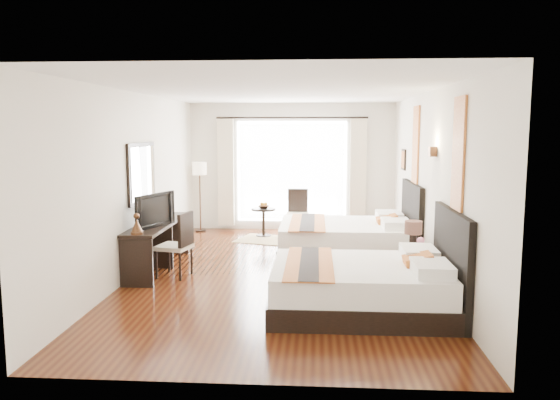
# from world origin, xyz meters

# --- Properties ---
(floor) EXTENTS (4.50, 7.50, 0.01)m
(floor) POSITION_xyz_m (0.00, 0.00, -0.01)
(floor) COLOR #331209
(floor) RESTS_ON ground
(ceiling) EXTENTS (4.50, 7.50, 0.02)m
(ceiling) POSITION_xyz_m (0.00, 0.00, 2.79)
(ceiling) COLOR white
(ceiling) RESTS_ON wall_headboard
(wall_headboard) EXTENTS (0.01, 7.50, 2.80)m
(wall_headboard) POSITION_xyz_m (2.25, 0.00, 1.40)
(wall_headboard) COLOR silver
(wall_headboard) RESTS_ON floor
(wall_desk) EXTENTS (0.01, 7.50, 2.80)m
(wall_desk) POSITION_xyz_m (-2.25, 0.00, 1.40)
(wall_desk) COLOR silver
(wall_desk) RESTS_ON floor
(wall_window) EXTENTS (4.50, 0.01, 2.80)m
(wall_window) POSITION_xyz_m (0.00, 3.75, 1.40)
(wall_window) COLOR silver
(wall_window) RESTS_ON floor
(wall_entry) EXTENTS (4.50, 0.01, 2.80)m
(wall_entry) POSITION_xyz_m (0.00, -3.75, 1.40)
(wall_entry) COLOR silver
(wall_entry) RESTS_ON floor
(window_glass) EXTENTS (2.40, 0.02, 2.20)m
(window_glass) POSITION_xyz_m (0.00, 3.73, 1.30)
(window_glass) COLOR white
(window_glass) RESTS_ON wall_window
(sheer_curtain) EXTENTS (2.30, 0.02, 2.10)m
(sheer_curtain) POSITION_xyz_m (0.00, 3.67, 1.30)
(sheer_curtain) COLOR white
(sheer_curtain) RESTS_ON wall_window
(drape_left) EXTENTS (0.35, 0.14, 2.35)m
(drape_left) POSITION_xyz_m (-1.45, 3.63, 1.28)
(drape_left) COLOR beige
(drape_left) RESTS_ON floor
(drape_right) EXTENTS (0.35, 0.14, 2.35)m
(drape_right) POSITION_xyz_m (1.45, 3.63, 1.28)
(drape_right) COLOR beige
(drape_right) RESTS_ON floor
(art_panel_near) EXTENTS (0.03, 0.50, 1.35)m
(art_panel_near) POSITION_xyz_m (2.23, -1.67, 1.95)
(art_panel_near) COLOR #9C2F16
(art_panel_near) RESTS_ON wall_headboard
(art_panel_far) EXTENTS (0.03, 0.50, 1.35)m
(art_panel_far) POSITION_xyz_m (2.23, 1.15, 1.95)
(art_panel_far) COLOR #9C2F16
(art_panel_far) RESTS_ON wall_headboard
(wall_sconce) EXTENTS (0.10, 0.14, 0.14)m
(wall_sconce) POSITION_xyz_m (2.19, -0.41, 1.92)
(wall_sconce) COLOR #3F2716
(wall_sconce) RESTS_ON wall_headboard
(mirror_frame) EXTENTS (0.04, 1.25, 0.95)m
(mirror_frame) POSITION_xyz_m (-2.22, 0.17, 1.55)
(mirror_frame) COLOR black
(mirror_frame) RESTS_ON wall_desk
(mirror_glass) EXTENTS (0.01, 1.12, 0.82)m
(mirror_glass) POSITION_xyz_m (-2.19, 0.17, 1.55)
(mirror_glass) COLOR white
(mirror_glass) RESTS_ON mirror_frame
(bed_near) EXTENTS (2.24, 1.75, 1.27)m
(bed_near) POSITION_xyz_m (1.19, -1.67, 0.33)
(bed_near) COLOR black
(bed_near) RESTS_ON floor
(bed_far) EXTENTS (2.33, 1.82, 1.32)m
(bed_far) POSITION_xyz_m (1.14, 1.15, 0.34)
(bed_far) COLOR black
(bed_far) RESTS_ON floor
(nightstand) EXTENTS (0.39, 0.49, 0.47)m
(nightstand) POSITION_xyz_m (1.99, -0.41, 0.23)
(nightstand) COLOR black
(nightstand) RESTS_ON floor
(table_lamp) EXTENTS (0.25, 0.25, 0.40)m
(table_lamp) POSITION_xyz_m (1.97, -0.31, 0.78)
(table_lamp) COLOR black
(table_lamp) RESTS_ON nightstand
(vase) EXTENTS (0.16, 0.16, 0.14)m
(vase) POSITION_xyz_m (2.03, -0.59, 0.57)
(vase) COLOR black
(vase) RESTS_ON nightstand
(console_desk) EXTENTS (0.50, 2.20, 0.76)m
(console_desk) POSITION_xyz_m (-1.99, 0.17, 0.38)
(console_desk) COLOR black
(console_desk) RESTS_ON floor
(television) EXTENTS (0.44, 0.88, 0.52)m
(television) POSITION_xyz_m (-1.97, -0.23, 1.01)
(television) COLOR black
(television) RESTS_ON console_desk
(bronze_figurine) EXTENTS (0.19, 0.19, 0.27)m
(bronze_figurine) POSITION_xyz_m (-1.99, -0.83, 0.89)
(bronze_figurine) COLOR #3F2716
(bronze_figurine) RESTS_ON console_desk
(desk_chair) EXTENTS (0.55, 0.55, 0.99)m
(desk_chair) POSITION_xyz_m (-1.58, -0.30, 0.30)
(desk_chair) COLOR #B6A68C
(desk_chair) RESTS_ON floor
(floor_lamp) EXTENTS (0.31, 0.31, 1.52)m
(floor_lamp) POSITION_xyz_m (-1.99, 3.38, 1.28)
(floor_lamp) COLOR black
(floor_lamp) RESTS_ON floor
(side_table) EXTENTS (0.52, 0.52, 0.60)m
(side_table) POSITION_xyz_m (-0.55, 2.91, 0.30)
(side_table) COLOR black
(side_table) RESTS_ON floor
(fruit_bowl) EXTENTS (0.25, 0.25, 0.06)m
(fruit_bowl) POSITION_xyz_m (-0.54, 2.90, 0.63)
(fruit_bowl) COLOR #432318
(fruit_bowl) RESTS_ON side_table
(window_chair) EXTENTS (0.46, 0.46, 0.98)m
(window_chair) POSITION_xyz_m (0.16, 3.03, 0.30)
(window_chair) COLOR #B6A68C
(window_chair) RESTS_ON floor
(jute_rug) EXTENTS (1.60, 1.30, 0.01)m
(jute_rug) POSITION_xyz_m (-0.33, 2.50, 0.01)
(jute_rug) COLOR tan
(jute_rug) RESTS_ON floor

